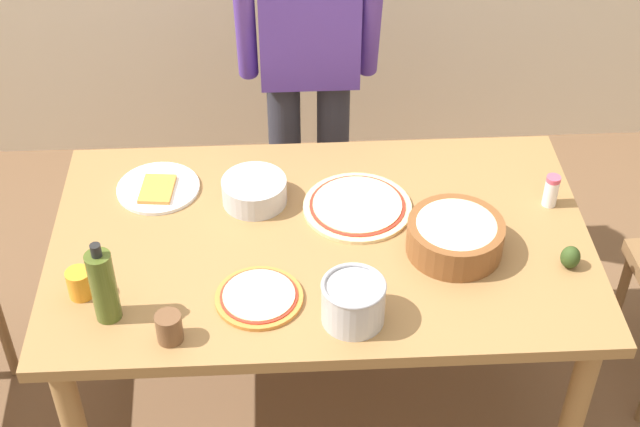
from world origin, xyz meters
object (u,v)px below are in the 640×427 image
(olive_oil_bottle, at_px, (103,286))
(cup_small_brown, at_px, (169,328))
(dining_table, at_px, (321,260))
(pizza_cooked_on_tray, at_px, (259,297))
(salt_shaker, at_px, (551,191))
(cup_orange, at_px, (80,283))
(popcorn_bowl, at_px, (455,234))
(plate_with_slice, at_px, (158,188))
(mixing_bowl_steel, at_px, (254,191))
(steel_pot, at_px, (353,301))
(person_cook, at_px, (308,55))
(avocado, at_px, (570,257))
(pizza_raw_on_board, at_px, (357,206))

(olive_oil_bottle, bearing_deg, cup_small_brown, -28.27)
(dining_table, xyz_separation_m, pizza_cooked_on_tray, (-0.18, -0.25, 0.10))
(salt_shaker, bearing_deg, cup_orange, -166.86)
(popcorn_bowl, bearing_deg, plate_with_slice, 159.72)
(mixing_bowl_steel, distance_m, steel_pot, 0.58)
(person_cook, relative_size, salt_shaker, 15.28)
(pizza_cooked_on_tray, relative_size, avocado, 3.48)
(popcorn_bowl, distance_m, mixing_bowl_steel, 0.63)
(pizza_cooked_on_tray, bearing_deg, pizza_raw_on_board, 51.23)
(pizza_raw_on_board, bearing_deg, cup_orange, -157.24)
(pizza_raw_on_board, height_order, popcorn_bowl, popcorn_bowl)
(cup_small_brown, bearing_deg, olive_oil_bottle, 151.73)
(plate_with_slice, relative_size, mixing_bowl_steel, 1.30)
(person_cook, height_order, olive_oil_bottle, person_cook)
(steel_pot, bearing_deg, dining_table, 101.47)
(mixing_bowl_steel, bearing_deg, pizza_cooked_on_tray, -88.34)
(pizza_cooked_on_tray, bearing_deg, olive_oil_bottle, -174.21)
(dining_table, distance_m, cup_orange, 0.72)
(person_cook, relative_size, cup_small_brown, 19.06)
(pizza_raw_on_board, distance_m, popcorn_bowl, 0.34)
(olive_oil_bottle, bearing_deg, dining_table, 26.32)
(dining_table, xyz_separation_m, olive_oil_bottle, (-0.59, -0.29, 0.20))
(person_cook, xyz_separation_m, mixing_bowl_steel, (-0.19, -0.58, -0.14))
(dining_table, relative_size, olive_oil_bottle, 6.25)
(pizza_cooked_on_tray, distance_m, salt_shaker, 0.97)
(plate_with_slice, bearing_deg, mixing_bowl_steel, -12.89)
(mixing_bowl_steel, bearing_deg, salt_shaker, -3.93)
(cup_orange, distance_m, cup_small_brown, 0.31)
(pizza_cooked_on_tray, bearing_deg, person_cook, 79.92)
(pizza_cooked_on_tray, xyz_separation_m, cup_orange, (-0.49, 0.04, 0.03))
(plate_with_slice, height_order, salt_shaker, salt_shaker)
(steel_pot, height_order, salt_shaker, steel_pot)
(person_cook, bearing_deg, cup_orange, -124.77)
(dining_table, bearing_deg, popcorn_bowl, -11.24)
(dining_table, xyz_separation_m, person_cook, (-0.00, 0.76, 0.27))
(plate_with_slice, xyz_separation_m, mixing_bowl_steel, (0.30, -0.07, 0.03))
(dining_table, bearing_deg, pizza_cooked_on_tray, -126.32)
(mixing_bowl_steel, bearing_deg, popcorn_bowl, -23.91)
(person_cook, bearing_deg, plate_with_slice, -134.41)
(pizza_cooked_on_tray, relative_size, olive_oil_bottle, 0.95)
(dining_table, xyz_separation_m, cup_orange, (-0.67, -0.21, 0.13))
(dining_table, height_order, mixing_bowl_steel, mixing_bowl_steel)
(steel_pot, bearing_deg, avocado, 15.38)
(plate_with_slice, distance_m, olive_oil_bottle, 0.56)
(cup_orange, xyz_separation_m, avocado, (1.37, 0.04, -0.01))
(dining_table, height_order, popcorn_bowl, popcorn_bowl)
(mixing_bowl_steel, bearing_deg, cup_small_brown, -111.33)
(steel_pot, bearing_deg, popcorn_bowl, 39.42)
(dining_table, height_order, pizza_raw_on_board, pizza_raw_on_board)
(pizza_cooked_on_tray, height_order, plate_with_slice, plate_with_slice)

